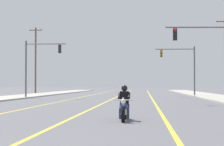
% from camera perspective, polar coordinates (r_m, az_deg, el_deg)
% --- Properties ---
extents(lane_stripe_center, '(0.16, 100.00, 0.01)m').
position_cam_1_polar(lane_stripe_center, '(51.47, 0.83, -3.23)').
color(lane_stripe_center, yellow).
rests_on(lane_stripe_center, ground).
extents(lane_stripe_left, '(0.16, 100.00, 0.01)m').
position_cam_1_polar(lane_stripe_left, '(51.88, -3.63, -3.22)').
color(lane_stripe_left, yellow).
rests_on(lane_stripe_left, ground).
extents(lane_stripe_right, '(0.16, 100.00, 0.01)m').
position_cam_1_polar(lane_stripe_right, '(51.38, 5.36, -3.23)').
color(lane_stripe_right, yellow).
rests_on(lane_stripe_right, ground).
extents(sidewalk_kerb_right, '(4.40, 110.00, 0.14)m').
position_cam_1_polar(sidewalk_kerb_right, '(47.08, 14.30, -3.26)').
color(sidewalk_kerb_right, '#ADA89E').
rests_on(sidewalk_kerb_right, ground).
extents(sidewalk_kerb_left, '(4.40, 110.00, 0.14)m').
position_cam_1_polar(sidewalk_kerb_left, '(48.55, -12.89, -3.22)').
color(sidewalk_kerb_left, '#ADA89E').
rests_on(sidewalk_kerb_left, ground).
extents(motorcycle_with_rider, '(0.70, 2.19, 1.46)m').
position_cam_1_polar(motorcycle_with_rider, '(17.04, 1.69, -4.61)').
color(motorcycle_with_rider, black).
rests_on(motorcycle_with_rider, ground).
extents(traffic_signal_near_right, '(4.87, 0.60, 6.20)m').
position_cam_1_polar(traffic_signal_near_right, '(32.41, 13.40, 3.08)').
color(traffic_signal_near_right, '#56565B').
rests_on(traffic_signal_near_right, ground).
extents(traffic_signal_near_left, '(4.39, 0.48, 6.20)m').
position_cam_1_polar(traffic_signal_near_left, '(45.23, -10.25, 1.71)').
color(traffic_signal_near_left, '#56565B').
rests_on(traffic_signal_near_left, ground).
extents(traffic_signal_mid_right, '(4.88, 0.46, 6.20)m').
position_cam_1_polar(traffic_signal_mid_right, '(51.76, 9.78, 1.33)').
color(traffic_signal_mid_right, '#56565B').
rests_on(traffic_signal_mid_right, ground).
extents(utility_pole_left_far, '(2.07, 0.26, 10.46)m').
position_cam_1_polar(utility_pole_left_far, '(66.32, -10.49, 1.86)').
color(utility_pole_left_far, brown).
rests_on(utility_pole_left_far, ground).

